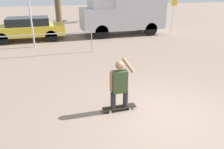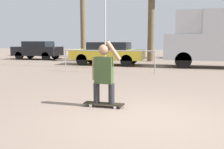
{
  "view_description": "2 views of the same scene",
  "coord_description": "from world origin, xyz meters",
  "px_view_note": "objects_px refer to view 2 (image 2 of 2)",
  "views": [
    {
      "loc": [
        -2.72,
        -4.3,
        3.12
      ],
      "look_at": [
        -0.95,
        1.37,
        0.76
      ],
      "focal_mm": 35.0,
      "sensor_mm": 36.0,
      "label": 1
    },
    {
      "loc": [
        0.65,
        -4.69,
        1.49
      ],
      "look_at": [
        -0.97,
        1.32,
        0.66
      ],
      "focal_mm": 40.0,
      "sensor_mm": 36.0,
      "label": 2
    }
  ],
  "objects_px": {
    "palm_tree_far_left": "(83,0)",
    "parked_car_yellow": "(108,53)",
    "skateboard": "(104,104)",
    "parked_car_black": "(38,50)",
    "camper_van": "(219,37)",
    "person_skateboarder": "(104,71)"
  },
  "relations": [
    {
      "from": "person_skateboarder",
      "to": "camper_van",
      "type": "relative_size",
      "value": 0.25
    },
    {
      "from": "person_skateboarder",
      "to": "palm_tree_far_left",
      "type": "xyz_separation_m",
      "value": [
        -7.33,
        17.26,
        4.52
      ]
    },
    {
      "from": "skateboard",
      "to": "palm_tree_far_left",
      "type": "bearing_deg",
      "value": 113.01
    },
    {
      "from": "parked_car_yellow",
      "to": "parked_car_black",
      "type": "height_order",
      "value": "parked_car_black"
    },
    {
      "from": "parked_car_black",
      "to": "palm_tree_far_left",
      "type": "height_order",
      "value": "palm_tree_far_left"
    },
    {
      "from": "palm_tree_far_left",
      "to": "camper_van",
      "type": "bearing_deg",
      "value": -33.85
    },
    {
      "from": "camper_van",
      "to": "parked_car_black",
      "type": "distance_m",
      "value": 13.76
    },
    {
      "from": "skateboard",
      "to": "parked_car_black",
      "type": "bearing_deg",
      "value": 126.69
    },
    {
      "from": "camper_van",
      "to": "parked_car_black",
      "type": "height_order",
      "value": "camper_van"
    },
    {
      "from": "parked_car_black",
      "to": "skateboard",
      "type": "bearing_deg",
      "value": -53.31
    },
    {
      "from": "camper_van",
      "to": "parked_car_yellow",
      "type": "height_order",
      "value": "camper_van"
    },
    {
      "from": "palm_tree_far_left",
      "to": "parked_car_yellow",
      "type": "bearing_deg",
      "value": -58.2
    },
    {
      "from": "person_skateboarder",
      "to": "camper_van",
      "type": "xyz_separation_m",
      "value": [
        3.75,
        9.83,
        0.9
      ]
    },
    {
      "from": "skateboard",
      "to": "parked_car_black",
      "type": "xyz_separation_m",
      "value": [
        -9.62,
        12.92,
        0.72
      ]
    },
    {
      "from": "person_skateboarder",
      "to": "skateboard",
      "type": "bearing_deg",
      "value": 0.0
    },
    {
      "from": "camper_van",
      "to": "parked_car_yellow",
      "type": "bearing_deg",
      "value": -179.86
    },
    {
      "from": "person_skateboarder",
      "to": "palm_tree_far_left",
      "type": "relative_size",
      "value": 0.2
    },
    {
      "from": "skateboard",
      "to": "camper_van",
      "type": "relative_size",
      "value": 0.16
    },
    {
      "from": "person_skateboarder",
      "to": "parked_car_yellow",
      "type": "distance_m",
      "value": 10.18
    },
    {
      "from": "camper_van",
      "to": "palm_tree_far_left",
      "type": "bearing_deg",
      "value": 146.15
    },
    {
      "from": "parked_car_yellow",
      "to": "camper_van",
      "type": "bearing_deg",
      "value": 0.14
    },
    {
      "from": "person_skateboarder",
      "to": "parked_car_black",
      "type": "bearing_deg",
      "value": 126.69
    }
  ]
}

